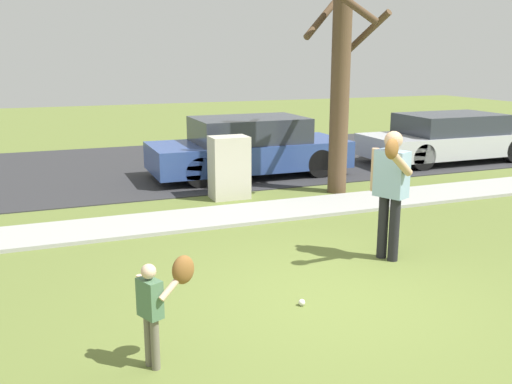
{
  "coord_description": "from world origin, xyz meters",
  "views": [
    {
      "loc": [
        -2.98,
        -5.23,
        2.69
      ],
      "look_at": [
        -0.45,
        1.29,
        1.0
      ],
      "focal_mm": 39.54,
      "sensor_mm": 36.0,
      "label": 1
    }
  ],
  "objects_px": {
    "street_tree_near": "(341,66)",
    "parked_sedan_silver": "(449,138)",
    "person_child": "(160,296)",
    "utility_cabinet": "(229,167)",
    "baseball": "(302,302)",
    "person_adult": "(391,183)",
    "parked_wagon_blue": "(249,147)"
  },
  "relations": [
    {
      "from": "baseball",
      "to": "parked_sedan_silver",
      "type": "bearing_deg",
      "value": 41.54
    },
    {
      "from": "utility_cabinet",
      "to": "street_tree_near",
      "type": "bearing_deg",
      "value": -8.61
    },
    {
      "from": "street_tree_near",
      "to": "parked_sedan_silver",
      "type": "relative_size",
      "value": 1.02
    },
    {
      "from": "person_adult",
      "to": "baseball",
      "type": "height_order",
      "value": "person_adult"
    },
    {
      "from": "person_adult",
      "to": "parked_sedan_silver",
      "type": "distance_m",
      "value": 8.05
    },
    {
      "from": "person_child",
      "to": "parked_sedan_silver",
      "type": "xyz_separation_m",
      "value": [
        9.09,
        7.22,
        -0.04
      ]
    },
    {
      "from": "baseball",
      "to": "utility_cabinet",
      "type": "bearing_deg",
      "value": 80.63
    },
    {
      "from": "baseball",
      "to": "parked_wagon_blue",
      "type": "bearing_deg",
      "value": 74.26
    },
    {
      "from": "parked_wagon_blue",
      "to": "parked_sedan_silver",
      "type": "bearing_deg",
      "value": 178.14
    },
    {
      "from": "person_child",
      "to": "baseball",
      "type": "height_order",
      "value": "person_child"
    },
    {
      "from": "parked_sedan_silver",
      "to": "utility_cabinet",
      "type": "bearing_deg",
      "value": 13.91
    },
    {
      "from": "person_adult",
      "to": "person_child",
      "type": "bearing_deg",
      "value": 0.37
    },
    {
      "from": "person_child",
      "to": "utility_cabinet",
      "type": "xyz_separation_m",
      "value": [
        2.51,
        5.59,
        -0.06
      ]
    },
    {
      "from": "baseball",
      "to": "parked_wagon_blue",
      "type": "relative_size",
      "value": 0.02
    },
    {
      "from": "parked_sedan_silver",
      "to": "person_adult",
      "type": "bearing_deg",
      "value": 44.83
    },
    {
      "from": "person_adult",
      "to": "baseball",
      "type": "xyz_separation_m",
      "value": [
        -1.7,
        -0.89,
        -1.04
      ]
    },
    {
      "from": "person_adult",
      "to": "street_tree_near",
      "type": "height_order",
      "value": "street_tree_near"
    },
    {
      "from": "person_child",
      "to": "baseball",
      "type": "xyz_separation_m",
      "value": [
        1.7,
        0.67,
        -0.63
      ]
    },
    {
      "from": "baseball",
      "to": "street_tree_near",
      "type": "relative_size",
      "value": 0.02
    },
    {
      "from": "person_adult",
      "to": "parked_wagon_blue",
      "type": "distance_m",
      "value": 5.86
    },
    {
      "from": "parked_sedan_silver",
      "to": "baseball",
      "type": "bearing_deg",
      "value": 41.54
    },
    {
      "from": "person_adult",
      "to": "street_tree_near",
      "type": "distance_m",
      "value": 4.18
    },
    {
      "from": "street_tree_near",
      "to": "parked_sedan_silver",
      "type": "height_order",
      "value": "street_tree_near"
    },
    {
      "from": "person_child",
      "to": "baseball",
      "type": "relative_size",
      "value": 13.76
    },
    {
      "from": "person_child",
      "to": "parked_wagon_blue",
      "type": "relative_size",
      "value": 0.23
    },
    {
      "from": "parked_wagon_blue",
      "to": "baseball",
      "type": "bearing_deg",
      "value": 74.26
    },
    {
      "from": "baseball",
      "to": "street_tree_near",
      "type": "height_order",
      "value": "street_tree_near"
    },
    {
      "from": "utility_cabinet",
      "to": "parked_wagon_blue",
      "type": "xyz_separation_m",
      "value": [
        1.09,
        1.81,
        0.06
      ]
    },
    {
      "from": "baseball",
      "to": "utility_cabinet",
      "type": "distance_m",
      "value": 5.02
    },
    {
      "from": "street_tree_near",
      "to": "parked_sedan_silver",
      "type": "bearing_deg",
      "value": 24.07
    },
    {
      "from": "person_adult",
      "to": "utility_cabinet",
      "type": "distance_m",
      "value": 4.16
    },
    {
      "from": "parked_wagon_blue",
      "to": "parked_sedan_silver",
      "type": "distance_m",
      "value": 5.5
    }
  ]
}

